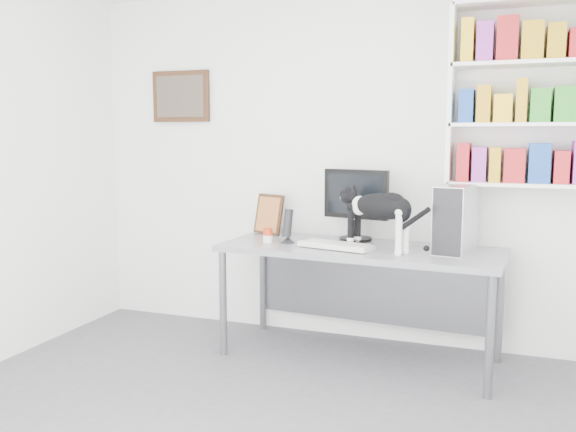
{
  "coord_description": "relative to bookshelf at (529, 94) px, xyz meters",
  "views": [
    {
      "loc": [
        1.31,
        -2.57,
        1.58
      ],
      "look_at": [
        -0.19,
        1.53,
        1.0
      ],
      "focal_mm": 38.0,
      "sensor_mm": 36.0,
      "label": 1
    }
  ],
  "objects": [
    {
      "name": "monitor",
      "position": [
        -1.14,
        -0.08,
        -0.77
      ],
      "size": [
        0.54,
        0.33,
        0.53
      ],
      "primitive_type": "cube",
      "rotation": [
        0.0,
        0.0,
        -0.2
      ],
      "color": "black",
      "rests_on": "desk"
    },
    {
      "name": "speaker",
      "position": [
        -1.58,
        -0.35,
        -0.91
      ],
      "size": [
        0.15,
        0.15,
        0.26
      ],
      "primitive_type": "cylinder",
      "rotation": [
        0.0,
        0.0,
        -0.44
      ],
      "color": "black",
      "rests_on": "desk"
    },
    {
      "name": "bookshelf",
      "position": [
        0.0,
        0.0,
        0.0
      ],
      "size": [
        1.03,
        0.28,
        1.24
      ],
      "primitive_type": "cube",
      "color": "white",
      "rests_on": "room"
    },
    {
      "name": "pc_tower",
      "position": [
        -0.42,
        -0.26,
        -0.82
      ],
      "size": [
        0.27,
        0.47,
        0.44
      ],
      "primitive_type": "cube",
      "rotation": [
        0.0,
        0.0,
        -0.16
      ],
      "color": "#ABAAAF",
      "rests_on": "desk"
    },
    {
      "name": "wall_art",
      "position": [
        -2.7,
        0.12,
        0.05
      ],
      "size": [
        0.52,
        0.04,
        0.42
      ],
      "primitive_type": "cube",
      "color": "#492D17",
      "rests_on": "room"
    },
    {
      "name": "soup_can",
      "position": [
        -1.72,
        -0.38,
        -0.99
      ],
      "size": [
        0.08,
        0.08,
        0.1
      ],
      "primitive_type": "cylinder",
      "rotation": [
        0.0,
        0.0,
        -0.2
      ],
      "color": "#B72C0F",
      "rests_on": "desk"
    },
    {
      "name": "cat",
      "position": [
        -0.9,
        -0.42,
        -0.84
      ],
      "size": [
        0.67,
        0.45,
        0.41
      ],
      "primitive_type": null,
      "rotation": [
        0.0,
        0.0,
        -0.46
      ],
      "color": "black",
      "rests_on": "desk"
    },
    {
      "name": "room",
      "position": [
        -1.4,
        -1.85,
        -0.5
      ],
      "size": [
        4.01,
        4.01,
        2.7
      ],
      "color": "#5B5B61",
      "rests_on": "ground"
    },
    {
      "name": "leaning_print",
      "position": [
        -1.85,
        -0.03,
        -0.88
      ],
      "size": [
        0.28,
        0.19,
        0.32
      ],
      "primitive_type": "cube",
      "rotation": [
        0.0,
        0.0,
        -0.37
      ],
      "color": "#492D17",
      "rests_on": "desk"
    },
    {
      "name": "desk",
      "position": [
        -1.05,
        -0.32,
        -1.45
      ],
      "size": [
        1.99,
        0.88,
        0.81
      ],
      "primitive_type": "cube",
      "rotation": [
        0.0,
        0.0,
        -0.07
      ],
      "color": "gray",
      "rests_on": "room"
    },
    {
      "name": "keyboard",
      "position": [
        -1.19,
        -0.44,
        -1.02
      ],
      "size": [
        0.54,
        0.3,
        0.04
      ],
      "primitive_type": "cube",
      "rotation": [
        0.0,
        0.0,
        -0.22
      ],
      "color": "beige",
      "rests_on": "desk"
    }
  ]
}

